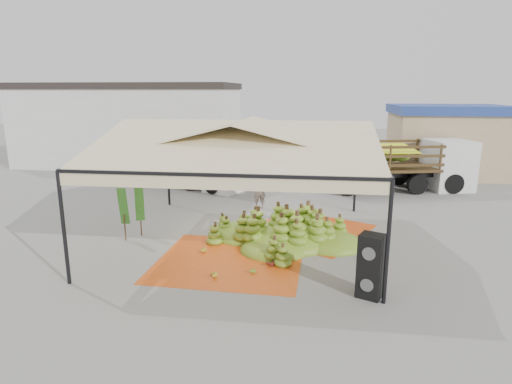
# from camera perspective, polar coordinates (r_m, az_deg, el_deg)

# --- Properties ---
(ground) EXTENTS (90.00, 90.00, 0.00)m
(ground) POSITION_cam_1_polar(r_m,az_deg,el_deg) (14.64, -1.56, -6.29)
(ground) COLOR slate
(ground) RESTS_ON ground
(canopy_tent) EXTENTS (8.10, 8.10, 4.00)m
(canopy_tent) POSITION_cam_1_polar(r_m,az_deg,el_deg) (13.88, -1.65, 6.65)
(canopy_tent) COLOR black
(canopy_tent) RESTS_ON ground
(building_white) EXTENTS (14.30, 6.30, 5.40)m
(building_white) POSITION_cam_1_polar(r_m,az_deg,el_deg) (30.27, -16.41, 8.66)
(building_white) COLOR silver
(building_white) RESTS_ON ground
(building_tan) EXTENTS (6.30, 5.30, 4.10)m
(building_tan) POSITION_cam_1_polar(r_m,az_deg,el_deg) (27.86, 23.95, 6.37)
(building_tan) COLOR tan
(building_tan) RESTS_ON ground
(tarp_left) EXTENTS (4.35, 4.16, 0.01)m
(tarp_left) POSITION_cam_1_polar(r_m,az_deg,el_deg) (12.89, -3.51, -9.08)
(tarp_left) COLOR #D14813
(tarp_left) RESTS_ON ground
(tarp_right) EXTENTS (5.15, 5.23, 0.01)m
(tarp_right) POSITION_cam_1_polar(r_m,az_deg,el_deg) (15.60, 6.90, -5.10)
(tarp_right) COLOR #E55015
(tarp_right) RESTS_ON ground
(banana_heap) EXTENTS (5.67, 4.74, 1.17)m
(banana_heap) POSITION_cam_1_polar(r_m,az_deg,el_deg) (14.32, 4.40, -4.31)
(banana_heap) COLOR #507418
(banana_heap) RESTS_ON ground
(hand_yellow_a) EXTENTS (0.51, 0.47, 0.19)m
(hand_yellow_a) POSITION_cam_1_polar(r_m,az_deg,el_deg) (11.81, -6.01, -10.83)
(hand_yellow_a) COLOR #AFA423
(hand_yellow_a) RESTS_ON ground
(hand_yellow_b) EXTENTS (0.54, 0.48, 0.21)m
(hand_yellow_b) POSITION_cam_1_polar(r_m,az_deg,el_deg) (13.57, -7.43, -7.55)
(hand_yellow_b) COLOR #AE8B22
(hand_yellow_b) RESTS_ON ground
(hand_red_a) EXTENTS (0.59, 0.56, 0.21)m
(hand_red_a) POSITION_cam_1_polar(r_m,az_deg,el_deg) (12.52, 1.76, -9.27)
(hand_red_a) COLOR #551813
(hand_red_a) RESTS_ON ground
(hand_red_b) EXTENTS (0.52, 0.48, 0.19)m
(hand_red_b) POSITION_cam_1_polar(r_m,az_deg,el_deg) (13.22, 13.65, -8.46)
(hand_red_b) COLOR #572813
(hand_red_b) RESTS_ON ground
(hand_green) EXTENTS (0.41, 0.36, 0.17)m
(hand_green) POSITION_cam_1_polar(r_m,az_deg,el_deg) (12.06, -0.76, -10.27)
(hand_green) COLOR #427718
(hand_green) RESTS_ON ground
(hanging_bunches) EXTENTS (3.24, 0.24, 0.20)m
(hanging_bunches) POSITION_cam_1_polar(r_m,az_deg,el_deg) (14.48, 2.91, 4.20)
(hanging_bunches) COLOR #487B19
(hanging_bunches) RESTS_ON ground
(speaker_stack) EXTENTS (0.73, 0.70, 1.60)m
(speaker_stack) POSITION_cam_1_polar(r_m,az_deg,el_deg) (10.83, 15.08, -9.51)
(speaker_stack) COLOR black
(speaker_stack) RESTS_ON ground
(banana_leaves) EXTENTS (0.96, 1.36, 3.70)m
(banana_leaves) POSITION_cam_1_polar(r_m,az_deg,el_deg) (15.20, -15.85, -6.05)
(banana_leaves) COLOR #35731E
(banana_leaves) RESTS_ON ground
(vendor) EXTENTS (0.68, 0.58, 1.60)m
(vendor) POSITION_cam_1_polar(r_m,az_deg,el_deg) (18.14, 0.42, 0.23)
(vendor) COLOR gray
(vendor) RESTS_ON ground
(truck_left) EXTENTS (6.33, 4.38, 2.07)m
(truck_left) POSITION_cam_1_polar(r_m,az_deg,el_deg) (22.55, -8.02, 3.94)
(truck_left) COLOR #4A3118
(truck_left) RESTS_ON ground
(truck_right) EXTENTS (7.62, 4.02, 2.49)m
(truck_right) POSITION_cam_1_polar(r_m,az_deg,el_deg) (22.82, 19.05, 4.11)
(truck_right) COLOR #453017
(truck_right) RESTS_ON ground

